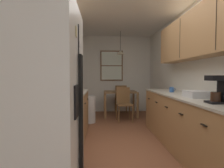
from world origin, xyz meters
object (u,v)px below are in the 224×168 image
object	(u,v)px
dining_table	(120,95)
dining_chair_far	(121,97)
storage_canister	(60,92)
refrigerator	(30,122)
stove_range	(49,140)
mug_by_coffeemaker	(172,90)
dish_rack	(196,94)
coffee_maker	(220,89)
dining_chair_near	(124,102)
microwave_over_range	(37,33)
trash_bin	(89,109)

from	to	relation	value
dining_table	dining_chair_far	distance (m)	0.59
storage_canister	refrigerator	bearing A→B (deg)	-87.10
stove_range	mug_by_coffeemaker	bearing A→B (deg)	34.47
refrigerator	dish_rack	distance (m)	2.29
storage_canister	coffee_maker	size ratio (longest dim) A/B	0.52
refrigerator	stove_range	xyz separation A→B (m)	(-0.06, 0.74, -0.40)
coffee_maker	mug_by_coffeemaker	distance (m)	1.46
storage_canister	dining_chair_far	bearing A→B (deg)	69.15
dining_chair_near	storage_canister	distance (m)	2.54
coffee_maker	storage_canister	bearing A→B (deg)	160.35
dining_chair_near	dining_chair_far	world-z (taller)	same
dining_chair_near	dining_chair_far	distance (m)	1.15
dining_chair_far	stove_range	bearing A→B (deg)	-107.76
dish_rack	dining_chair_near	bearing A→B (deg)	108.82
microwave_over_range	dining_table	bearing A→B (deg)	68.85
microwave_over_range	dining_table	xyz separation A→B (m)	(1.30, 3.35, -1.07)
dining_chair_near	storage_canister	world-z (taller)	storage_canister
dining_chair_near	dining_chair_far	xyz separation A→B (m)	(0.04, 1.15, 0.00)
stove_range	coffee_maker	world-z (taller)	coffee_maker
microwave_over_range	mug_by_coffeemaker	size ratio (longest dim) A/B	4.83
dining_chair_near	dish_rack	size ratio (longest dim) A/B	2.65
trash_bin	dining_chair_far	bearing A→B (deg)	53.24
trash_bin	microwave_over_range	bearing A→B (deg)	-98.79
dining_chair_far	storage_canister	distance (m)	3.58
stove_range	mug_by_coffeemaker	size ratio (longest dim) A/B	8.90
dining_table	coffee_maker	size ratio (longest dim) A/B	3.02
stove_range	storage_canister	world-z (taller)	stove_range
coffee_maker	stove_range	bearing A→B (deg)	177.13
stove_range	dining_table	xyz separation A→B (m)	(1.18, 3.35, 0.16)
microwave_over_range	dining_chair_far	size ratio (longest dim) A/B	0.66
stove_range	trash_bin	bearing A→B (deg)	83.63
dining_table	coffee_maker	world-z (taller)	coffee_maker
dining_table	dining_chair_far	xyz separation A→B (m)	(0.07, 0.57, -0.13)
microwave_over_range	mug_by_coffeemaker	bearing A→B (deg)	32.99
microwave_over_range	stove_range	bearing A→B (deg)	-0.03
microwave_over_range	dining_table	size ratio (longest dim) A/B	0.61
refrigerator	coffee_maker	bearing A→B (deg)	18.36
coffee_maker	dish_rack	world-z (taller)	coffee_maker
trash_bin	storage_canister	distance (m)	2.15
dining_chair_far	coffee_maker	xyz separation A→B (m)	(0.72, -4.03, 0.57)
dining_chair_far	microwave_over_range	bearing A→B (deg)	-109.25
dining_chair_far	dish_rack	xyz separation A→B (m)	(0.75, -3.44, 0.45)
dining_chair_far	refrigerator	bearing A→B (deg)	-104.38
mug_by_coffeemaker	dining_chair_near	bearing A→B (deg)	118.15
refrigerator	dish_rack	xyz separation A→B (m)	(1.94, 1.22, 0.08)
dining_chair_far	trash_bin	xyz separation A→B (m)	(-0.96, -1.29, -0.15)
microwave_over_range	dining_chair_far	xyz separation A→B (m)	(1.37, 3.93, -1.20)
dining_chair_far	storage_canister	world-z (taller)	storage_canister
coffee_maker	mug_by_coffeemaker	size ratio (longest dim) A/B	2.62
storage_canister	dining_table	bearing A→B (deg)	66.57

